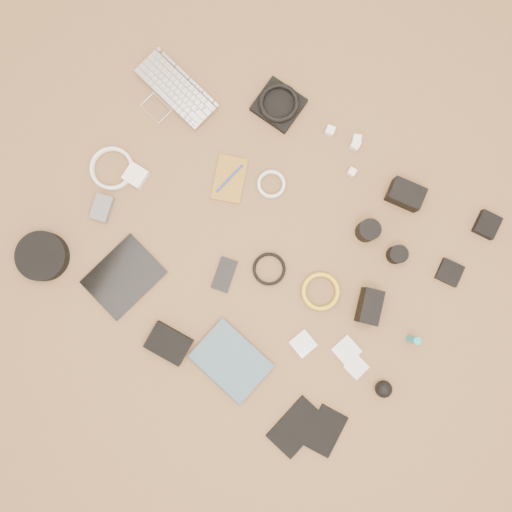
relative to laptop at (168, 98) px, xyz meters
The scene contains 34 objects.
room_shell 1.39m from the laptop, 30.88° to the right, with size 4.04×4.04×2.58m.
laptop is the anchor object (origin of this frame).
headphone_pouch 0.39m from the laptop, 24.89° to the left, with size 0.15×0.14×0.03m, color black.
headphones 0.39m from the laptop, 24.89° to the left, with size 0.14×0.14×0.02m, color black.
charger_a 0.58m from the laptop, 17.01° to the left, with size 0.03×0.03×0.03m, color white.
charger_b 0.68m from the laptop, 14.26° to the left, with size 0.03×0.03×0.03m, color white.
charger_c 0.68m from the laptop, 16.09° to the left, with size 0.03×0.03×0.03m, color white.
charger_d 0.70m from the laptop, ahead, with size 0.03×0.03×0.02m, color white.
dslr_camera 0.90m from the laptop, ahead, with size 0.11×0.08×0.07m, color black.
lens_pouch 1.20m from the laptop, ahead, with size 0.07×0.08×0.03m, color black.
notebook_olive 0.36m from the laptop, 24.07° to the right, with size 0.10×0.16×0.01m, color olive.
pen_blue 0.36m from the laptop, 24.07° to the right, with size 0.01×0.01×0.13m, color #1437A4.
cable_white_a 0.48m from the laptop, 11.43° to the right, with size 0.10×0.10×0.01m, color white.
lens_a 0.84m from the laptop, ahead, with size 0.07×0.07×0.08m, color black.
lens_b 0.97m from the laptop, ahead, with size 0.06×0.06×0.06m, color black.
card_reader 1.16m from the laptop, ahead, with size 0.08×0.08×0.02m, color black.
power_brick 0.30m from the laptop, 82.38° to the right, with size 0.07×0.07×0.03m, color white.
cable_white_b 0.32m from the laptop, 98.36° to the right, with size 0.15×0.15×0.01m, color white.
cable_black 0.70m from the laptop, 30.68° to the right, with size 0.11×0.11×0.01m, color black.
cable_yellow 0.87m from the laptop, 23.24° to the right, with size 0.13×0.13×0.01m, color gold.
flash 1.01m from the laptop, 17.81° to the right, with size 0.06×0.12×0.09m, color black.
lens_cleaner 1.19m from the laptop, 16.41° to the right, with size 0.03×0.03×0.09m, color teal.
battery_charger 0.45m from the laptop, 90.86° to the right, with size 0.06×0.09×0.03m, color #5C5B60.
tablet 0.65m from the laptop, 74.18° to the right, with size 0.19×0.24×0.01m, color black.
phone 0.66m from the laptop, 43.25° to the right, with size 0.06×0.12×0.01m, color black.
filter_case_left 0.98m from the laptop, 32.43° to the right, with size 0.07×0.07×0.01m, color silver.
filter_case_mid 1.08m from the laptop, 26.10° to the right, with size 0.08×0.08×0.01m, color silver.
filter_case_right 1.14m from the laptop, 26.36° to the right, with size 0.06×0.06×0.01m, color silver.
air_blower 1.25m from the laptop, 24.97° to the right, with size 0.06×0.06×0.06m, color black.
headphone_case 0.70m from the laptop, 98.08° to the right, with size 0.17×0.17×0.05m, color black.
drive_case 0.86m from the laptop, 60.25° to the right, with size 0.14×0.10×0.03m, color black.
paperback 1.00m from the laptop, 51.66° to the right, with size 0.18×0.24×0.02m, color #3D5667.
notebook_black_a 1.22m from the laptop, 39.74° to the right, with size 0.11×0.18×0.01m, color black.
notebook_black_b 1.27m from the laptop, 35.90° to the right, with size 0.10×0.15×0.01m, color black.
Camera 1 is at (0.05, -0.12, 1.73)m, focal length 35.00 mm.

